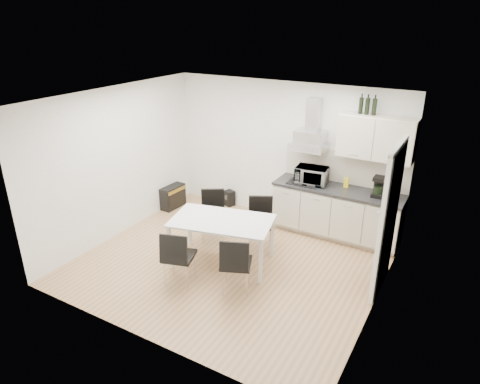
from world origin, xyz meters
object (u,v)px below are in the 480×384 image
at_px(chair_far_right, 260,224).
at_px(chair_far_left, 213,216).
at_px(kitchenette, 341,193).
at_px(chair_near_left, 179,257).
at_px(guitar_amp, 173,197).
at_px(floor_speaker, 229,198).
at_px(dining_table, 222,224).
at_px(chair_near_right, 236,264).

bearing_deg(chair_far_right, chair_far_left, -18.18).
distance_m(kitchenette, chair_near_left, 3.01).
height_order(guitar_amp, floor_speaker, guitar_amp).
xyz_separation_m(dining_table, guitar_amp, (-2.00, 1.29, -0.45)).
height_order(chair_far_right, floor_speaker, chair_far_right).
relative_size(kitchenette, chair_near_left, 2.86).
height_order(kitchenette, chair_near_left, kitchenette).
distance_m(guitar_amp, floor_speaker, 1.16).
height_order(kitchenette, chair_far_left, kitchenette).
height_order(chair_near_right, guitar_amp, chair_near_right).
relative_size(kitchenette, dining_table, 1.48).
height_order(chair_far_left, floor_speaker, chair_far_left).
bearing_deg(chair_far_right, floor_speaker, -69.56).
bearing_deg(chair_far_left, floor_speaker, -101.52).
distance_m(kitchenette, dining_table, 2.20).
bearing_deg(dining_table, guitar_amp, 133.97).
distance_m(chair_far_right, chair_near_right, 1.28).
bearing_deg(floor_speaker, kitchenette, 18.09).
bearing_deg(chair_far_left, dining_table, 102.28).
relative_size(kitchenette, chair_far_left, 2.86).
xyz_separation_m(guitar_amp, floor_speaker, (0.95, 0.65, -0.07)).
relative_size(chair_near_left, floor_speaker, 2.75).
bearing_deg(chair_far_right, guitar_amp, -41.38).
xyz_separation_m(chair_far_left, chair_near_right, (1.12, -1.11, 0.00)).
bearing_deg(chair_near_right, dining_table, 113.44).
height_order(dining_table, guitar_amp, dining_table).
relative_size(chair_far_left, chair_near_left, 1.00).
height_order(chair_near_left, floor_speaker, chair_near_left).
xyz_separation_m(kitchenette, floor_speaker, (-2.35, 0.17, -0.67)).
bearing_deg(chair_far_left, kitchenette, -178.57).
bearing_deg(guitar_amp, kitchenette, 11.94).
xyz_separation_m(chair_far_right, guitar_amp, (-2.31, 0.58, -0.21)).
bearing_deg(dining_table, chair_near_right, -56.87).
relative_size(chair_near_right, floor_speaker, 2.75).
height_order(chair_near_left, guitar_amp, chair_near_left).
relative_size(chair_near_right, guitar_amp, 1.57).
xyz_separation_m(chair_far_left, guitar_amp, (-1.45, 0.72, -0.21)).
height_order(chair_far_right, chair_near_left, same).
bearing_deg(chair_far_right, chair_near_right, 74.62).
xyz_separation_m(chair_near_left, chair_near_right, (0.81, 0.25, 0.00)).
height_order(dining_table, chair_near_right, chair_near_right).
bearing_deg(chair_near_right, guitar_amp, 121.58).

